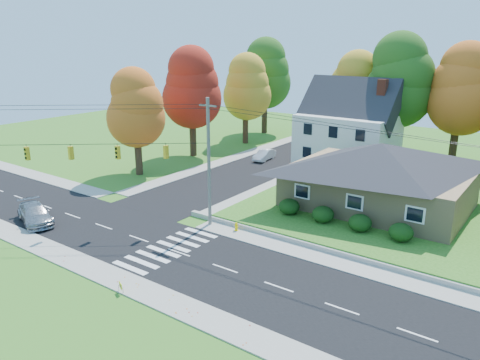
# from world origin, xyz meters

# --- Properties ---
(ground) EXTENTS (120.00, 120.00, 0.00)m
(ground) POSITION_xyz_m (0.00, 0.00, 0.00)
(ground) COLOR #3D7923
(road_main) EXTENTS (90.00, 8.00, 0.02)m
(road_main) POSITION_xyz_m (0.00, 0.00, 0.01)
(road_main) COLOR black
(road_main) RESTS_ON ground
(road_cross) EXTENTS (8.00, 44.00, 0.02)m
(road_cross) POSITION_xyz_m (-8.00, 26.00, 0.01)
(road_cross) COLOR black
(road_cross) RESTS_ON ground
(sidewalk_north) EXTENTS (90.00, 2.00, 0.08)m
(sidewalk_north) POSITION_xyz_m (0.00, 5.00, 0.04)
(sidewalk_north) COLOR #9C9A90
(sidewalk_north) RESTS_ON ground
(sidewalk_south) EXTENTS (90.00, 2.00, 0.08)m
(sidewalk_south) POSITION_xyz_m (0.00, -5.00, 0.04)
(sidewalk_south) COLOR #9C9A90
(sidewalk_south) RESTS_ON ground
(lawn) EXTENTS (30.00, 30.00, 0.50)m
(lawn) POSITION_xyz_m (13.00, 21.00, 0.25)
(lawn) COLOR #3D7923
(lawn) RESTS_ON ground
(ranch_house) EXTENTS (14.60, 10.60, 5.40)m
(ranch_house) POSITION_xyz_m (8.00, 16.00, 3.27)
(ranch_house) COLOR tan
(ranch_house) RESTS_ON lawn
(colonial_house) EXTENTS (10.40, 8.40, 9.60)m
(colonial_house) POSITION_xyz_m (0.04, 28.00, 4.58)
(colonial_house) COLOR silver
(colonial_house) RESTS_ON lawn
(hedge_row) EXTENTS (10.70, 1.70, 1.27)m
(hedge_row) POSITION_xyz_m (7.50, 9.80, 1.14)
(hedge_row) COLOR #163A10
(hedge_row) RESTS_ON lawn
(traffic_infrastructure) EXTENTS (38.10, 10.66, 10.00)m
(traffic_infrastructure) POSITION_xyz_m (-0.15, 1.35, 5.15)
(traffic_infrastructure) COLOR #666059
(traffic_infrastructure) RESTS_ON ground
(tree_lot_0) EXTENTS (6.72, 6.72, 12.51)m
(tree_lot_0) POSITION_xyz_m (-2.00, 34.00, 8.31)
(tree_lot_0) COLOR #3F2A19
(tree_lot_0) RESTS_ON lawn
(tree_lot_1) EXTENTS (7.84, 7.84, 14.60)m
(tree_lot_1) POSITION_xyz_m (4.00, 33.00, 9.61)
(tree_lot_1) COLOR #3F2A19
(tree_lot_1) RESTS_ON lawn
(tree_lot_2) EXTENTS (7.28, 7.28, 13.56)m
(tree_lot_2) POSITION_xyz_m (10.00, 34.00, 8.96)
(tree_lot_2) COLOR #3F2A19
(tree_lot_2) RESTS_ON lawn
(tree_west_0) EXTENTS (6.16, 6.16, 11.47)m
(tree_west_0) POSITION_xyz_m (-17.00, 12.00, 7.15)
(tree_west_0) COLOR #3F2A19
(tree_west_0) RESTS_ON ground
(tree_west_1) EXTENTS (7.28, 7.28, 13.56)m
(tree_west_1) POSITION_xyz_m (-18.00, 22.00, 8.46)
(tree_west_1) COLOR #3F2A19
(tree_west_1) RESTS_ON ground
(tree_west_2) EXTENTS (6.72, 6.72, 12.51)m
(tree_west_2) POSITION_xyz_m (-17.00, 32.00, 7.81)
(tree_west_2) COLOR #3F2A19
(tree_west_2) RESTS_ON ground
(tree_west_3) EXTENTS (7.84, 7.84, 14.60)m
(tree_west_3) POSITION_xyz_m (-19.00, 40.00, 9.11)
(tree_west_3) COLOR #3F2A19
(tree_west_3) RESTS_ON ground
(silver_sedan) EXTENTS (5.44, 3.67, 1.46)m
(silver_sedan) POSITION_xyz_m (-13.07, -2.63, 0.75)
(silver_sedan) COLOR #9A9B9F
(silver_sedan) RESTS_ON road_main
(white_car) EXTENTS (1.80, 4.00, 1.28)m
(white_car) POSITION_xyz_m (-9.40, 25.23, 0.66)
(white_car) COLOR white
(white_car) RESTS_ON road_cross
(fire_hydrant) EXTENTS (0.41, 0.32, 0.73)m
(fire_hydrant) POSITION_xyz_m (0.97, 5.34, 0.35)
(fire_hydrant) COLOR #FFCF00
(fire_hydrant) RESTS_ON ground
(yard_sign) EXTENTS (0.49, 0.25, 0.65)m
(yard_sign) POSITION_xyz_m (0.97, -5.90, 0.46)
(yard_sign) COLOR black
(yard_sign) RESTS_ON ground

